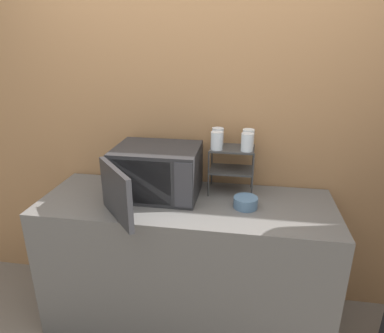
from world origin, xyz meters
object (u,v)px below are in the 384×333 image
Objects in this scene: glass_back_left at (218,136)px; bowl at (246,203)px; microwave at (156,172)px; glass_front_right at (247,142)px; glass_front_left at (217,141)px; glass_back_right at (248,138)px; dish_rack at (232,160)px.

glass_back_left is 0.77× the size of bowl.
bowl is at bearing -8.56° from microwave.
glass_back_left is (-0.19, 0.10, 0.00)m from glass_front_right.
microwave is 6.59× the size of glass_front_left.
microwave is at bearing -162.46° from glass_back_right.
glass_back_left reaches higher than bowl.
glass_back_right is (0.58, 0.18, 0.20)m from microwave.
glass_front_right is at bearing -28.11° from glass_back_left.
microwave is 6.59× the size of glass_front_right.
bowl is (0.01, -0.27, -0.33)m from glass_back_right.
glass_front_left is at bearing 139.24° from bowl.
microwave is at bearing -167.34° from glass_front_left.
glass_back_left reaches higher than microwave.
bowl is at bearing -64.74° from dish_rack.
glass_back_right is at bearing 26.34° from glass_front_left.
glass_back_left is (-0.00, 0.10, 0.00)m from glass_front_left.
glass_back_left is (-0.20, 0.00, 0.00)m from glass_back_right.
glass_front_left is (0.38, 0.09, 0.20)m from microwave.
glass_front_right is 1.00× the size of glass_back_left.
glass_front_left is at bearing 179.33° from glass_front_right.
dish_rack is 2.73× the size of glass_front_right.
glass_back_right reaches higher than bowl.
glass_front_left is (-0.10, -0.05, 0.14)m from dish_rack.
microwave is 2.41× the size of dish_rack.
glass_front_right is at bearing -28.62° from dish_rack.
glass_front_right is (-0.01, -0.10, 0.00)m from glass_back_right.
microwave is 6.59× the size of glass_back_right.
glass_front_right is at bearing 93.89° from bowl.
glass_front_right reaches higher than bowl.
dish_rack is 0.18m from glass_front_right.
microwave is 0.61m from glass_front_right.
glass_front_left is 1.00× the size of glass_back_right.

